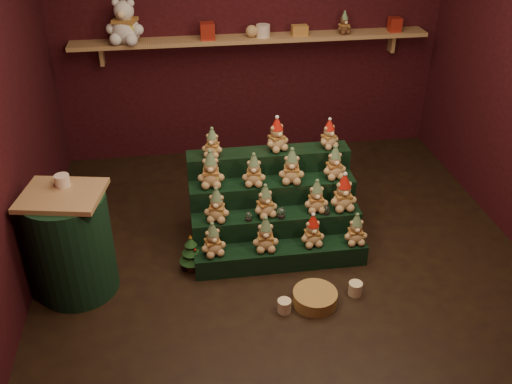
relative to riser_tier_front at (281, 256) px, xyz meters
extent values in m
plane|color=black|center=(0.05, 0.13, -0.09)|extent=(4.00, 4.00, 0.00)
cube|color=black|center=(0.05, 2.18, 1.31)|extent=(4.00, 0.10, 2.80)
cube|color=black|center=(0.05, -1.92, 1.31)|extent=(4.00, 0.10, 2.80)
cube|color=#A68453|center=(0.05, 2.00, 1.21)|extent=(3.60, 0.26, 0.04)
cube|color=#A68453|center=(-1.45, 2.07, 1.09)|extent=(0.04, 0.12, 0.20)
cube|color=#A68453|center=(1.55, 2.07, 1.09)|extent=(0.04, 0.12, 0.20)
cube|color=black|center=(0.00, 0.00, 0.00)|extent=(1.40, 0.22, 0.18)
cube|color=black|center=(0.00, 0.22, 0.09)|extent=(1.40, 0.22, 0.36)
cube|color=black|center=(0.00, 0.44, 0.18)|extent=(1.40, 0.22, 0.54)
cube|color=black|center=(0.00, 0.66, 0.27)|extent=(1.40, 0.22, 0.72)
cylinder|color=black|center=(-0.24, 0.16, 0.28)|extent=(0.05, 0.05, 0.02)
sphere|color=white|center=(-0.24, 0.16, 0.32)|extent=(0.06, 0.06, 0.06)
cylinder|color=black|center=(0.02, 0.16, 0.28)|extent=(0.06, 0.06, 0.03)
sphere|color=white|center=(0.02, 0.16, 0.33)|extent=(0.07, 0.07, 0.07)
cylinder|color=black|center=(0.40, 0.16, 0.28)|extent=(0.05, 0.05, 0.02)
sphere|color=white|center=(0.40, 0.16, 0.32)|extent=(0.06, 0.06, 0.06)
cube|color=#A68453|center=(-1.60, -0.04, 0.75)|extent=(0.64, 0.57, 0.04)
cylinder|color=black|center=(-1.60, -0.04, 0.32)|extent=(0.60, 0.60, 0.82)
cylinder|color=beige|center=(-1.60, 0.06, 0.81)|extent=(0.11, 0.11, 0.09)
cylinder|color=#473019|center=(-0.72, 0.05, -0.06)|extent=(0.10, 0.10, 0.05)
cone|color=#133415|center=(-0.72, 0.05, 0.05)|extent=(0.20, 0.20, 0.10)
cone|color=#133415|center=(-0.72, 0.05, 0.12)|extent=(0.15, 0.15, 0.09)
cone|color=#133415|center=(-0.72, 0.05, 0.19)|extent=(0.10, 0.10, 0.07)
cone|color=orange|center=(-0.72, 0.05, 0.24)|extent=(0.03, 0.03, 0.03)
cylinder|color=beige|center=(-0.07, -0.54, -0.04)|extent=(0.10, 0.10, 0.10)
cylinder|color=beige|center=(0.50, -0.43, -0.04)|extent=(0.11, 0.11, 0.11)
cylinder|color=#A27F41|center=(0.17, -0.49, -0.04)|extent=(0.39, 0.39, 0.10)
cube|color=maroon|center=(-0.40, 1.98, 1.31)|extent=(0.14, 0.14, 0.16)
cylinder|color=beige|center=(0.16, 1.98, 1.29)|extent=(0.14, 0.14, 0.12)
cube|color=maroon|center=(1.52, 1.98, 1.30)|extent=(0.12, 0.12, 0.14)
sphere|color=tan|center=(0.04, 1.98, 1.29)|extent=(0.12, 0.12, 0.12)
cube|color=orange|center=(0.53, 1.98, 1.28)|extent=(0.16, 0.10, 0.10)
camera|label=1|loc=(-0.74, -3.63, 2.85)|focal=40.00mm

